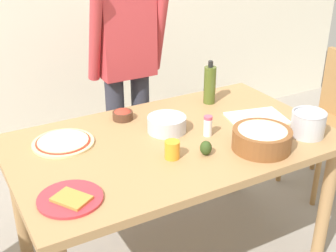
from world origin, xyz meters
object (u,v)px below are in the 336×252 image
at_px(steel_pot, 308,123).
at_px(cutting_board_white, 257,118).
at_px(cup_orange, 172,150).
at_px(dining_table, 173,155).
at_px(person_cook, 126,61).
at_px(pizza_raw_on_board, 63,142).
at_px(plate_with_slice, 70,199).
at_px(popcorn_bowl, 262,137).
at_px(small_sauce_bowl, 123,114).
at_px(avocado, 206,148).
at_px(olive_oil_bottle, 210,85).
at_px(chair_wooden_right, 331,115).
at_px(mixing_bowl_steel, 167,124).
at_px(salt_shaker, 208,126).

xyz_separation_m(steel_pot, cutting_board_white, (-0.10, 0.28, -0.06)).
bearing_deg(cutting_board_white, cup_orange, -166.72).
bearing_deg(dining_table, person_cook, 82.65).
height_order(dining_table, pizza_raw_on_board, pizza_raw_on_board).
relative_size(plate_with_slice, cutting_board_white, 0.87).
bearing_deg(plate_with_slice, popcorn_bowl, -2.02).
bearing_deg(small_sauce_bowl, avocado, -72.25).
distance_m(dining_table, olive_oil_bottle, 0.56).
height_order(person_cook, chair_wooden_right, person_cook).
height_order(small_sauce_bowl, avocado, avocado).
bearing_deg(olive_oil_bottle, popcorn_bowl, -99.83).
height_order(pizza_raw_on_board, plate_with_slice, plate_with_slice).
bearing_deg(mixing_bowl_steel, popcorn_bowl, -52.00).
distance_m(chair_wooden_right, small_sauce_bowl, 1.48).
bearing_deg(salt_shaker, cup_orange, -157.42).
distance_m(small_sauce_bowl, salt_shaker, 0.49).
bearing_deg(mixing_bowl_steel, small_sauce_bowl, 119.36).
xyz_separation_m(person_cook, chair_wooden_right, (1.22, -0.60, -0.40)).
bearing_deg(avocado, plate_with_slice, -175.91).
distance_m(dining_table, salt_shaker, 0.23).
bearing_deg(cutting_board_white, mixing_bowl_steel, 167.52).
xyz_separation_m(person_cook, salt_shaker, (0.08, -0.81, -0.13)).
relative_size(pizza_raw_on_board, small_sauce_bowl, 2.73).
bearing_deg(steel_pot, person_cook, 116.03).
bearing_deg(mixing_bowl_steel, pizza_raw_on_board, 166.48).
relative_size(salt_shaker, avocado, 1.51).
height_order(olive_oil_bottle, cup_orange, olive_oil_bottle).
distance_m(dining_table, cup_orange, 0.23).
height_order(olive_oil_bottle, cutting_board_white, olive_oil_bottle).
relative_size(person_cook, steel_pot, 9.34).
xyz_separation_m(plate_with_slice, popcorn_bowl, (0.93, -0.03, 0.05)).
bearing_deg(chair_wooden_right, plate_with_slice, -167.92).
bearing_deg(plate_with_slice, small_sauce_bowl, 50.55).
xyz_separation_m(chair_wooden_right, salt_shaker, (-1.15, -0.20, 0.27)).
bearing_deg(person_cook, olive_oil_bottle, -54.70).
distance_m(popcorn_bowl, salt_shaker, 0.28).
bearing_deg(pizza_raw_on_board, salt_shaker, -21.70).
bearing_deg(cup_orange, steel_pot, -10.51).
bearing_deg(mixing_bowl_steel, person_cook, 82.99).
relative_size(dining_table, salt_shaker, 15.09).
bearing_deg(pizza_raw_on_board, small_sauce_bowl, 18.21).
bearing_deg(salt_shaker, mixing_bowl_steel, 137.72).
height_order(dining_table, avocado, avocado).
xyz_separation_m(person_cook, avocado, (-0.04, -0.97, -0.14)).
relative_size(person_cook, popcorn_bowl, 5.79).
bearing_deg(cutting_board_white, plate_with_slice, -167.92).
bearing_deg(salt_shaker, avocado, -126.32).
bearing_deg(person_cook, popcorn_bowl, -78.23).
distance_m(pizza_raw_on_board, mixing_bowl_steel, 0.52).
height_order(person_cook, cup_orange, person_cook).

